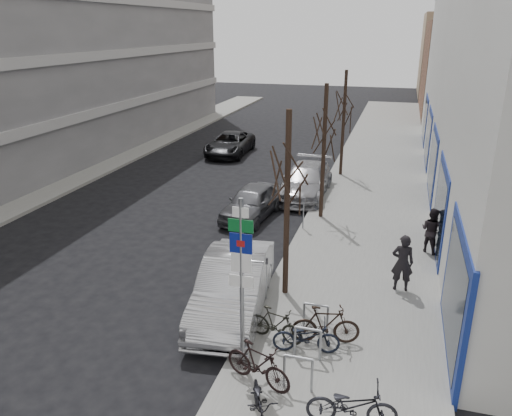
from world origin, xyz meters
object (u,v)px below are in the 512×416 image
Objects in this scene: meter_back at (325,172)px; bike_mid_curb at (306,334)px; pedestrian_near at (402,263)px; tree_near at (288,162)px; meter_front at (266,274)px; bike_far_inner at (326,324)px; lane_car at (230,144)px; bike_far_curb at (352,402)px; highway_sign_pole at (242,274)px; bike_rack at (308,340)px; tree_far at (345,98)px; parked_car_mid at (252,202)px; tree_mid at (325,120)px; parked_car_back at (305,181)px; meter_mid at (303,210)px; bike_near_left at (260,402)px; bike_near_right at (258,364)px; parked_car_front at (233,286)px; bike_mid_inner at (276,324)px; pedestrian_far at (432,230)px.

bike_mid_curb is at bearing -83.18° from meter_back.
pedestrian_near reaches higher than meter_back.
tree_near reaches higher than bike_mid_curb.
tree_near is 4.33× the size of meter_front.
lane_car is at bearing 12.94° from bike_far_inner.
tree_near is 6.30m from bike_far_curb.
bike_rack is at bearing 23.59° from highway_sign_pole.
tree_far is 1.39× the size of parked_car_mid.
tree_mid is 9.44m from bike_far_inner.
bike_far_inner is at bearing -77.10° from parked_car_back.
meter_mid is 0.78× the size of bike_near_left.
parked_car_back is (-2.71, 11.51, 0.07)m from bike_far_inner.
tree_far is (-1.20, 15.90, 3.44)m from bike_rack.
bike_near_right is 0.99× the size of bike_far_inner.
bike_near_right is at bearing 139.92° from bike_mid_curb.
highway_sign_pole is 1.86× the size of bike_rack.
tree_near reaches higher than parked_car_front.
parked_car_back is (0.00, 10.54, -0.07)m from parked_car_front.
parked_car_back is at bearing -108.20° from tree_far.
parked_car_mid reaches higher than bike_near_right.
meter_back is 10.09m from pedestrian_near.
tree_mid reaches higher than bike_far_inner.
lane_car reaches higher than bike_far_inner.
parked_car_back reaches higher than lane_car.
meter_mid is at bearing 75.61° from parked_car_front.
highway_sign_pole reaches higher than lane_car.
parked_car_front is (-1.54, 2.89, 0.14)m from bike_near_right.
bike_near_left is at bearing -82.41° from tree_near.
pedestrian_near is at bearing -59.02° from tree_mid.
tree_near reaches higher than meter_back.
highway_sign_pole is 0.76× the size of tree_mid.
bike_mid_curb is 2.42m from bike_far_curb.
parked_car_mid is (-2.80, -0.53, -3.43)m from tree_mid.
bike_near_right is (-0.35, 1.10, 0.01)m from bike_near_left.
highway_sign_pole is 9.99m from parked_car_mid.
pedestrian_near is (0.83, 5.82, 0.33)m from bike_far_curb.
meter_front is 1.03m from parked_car_front.
highway_sign_pole is at bearing -91.14° from tree_mid.
meter_mid is 0.75× the size of bike_far_inner.
bike_rack is 0.41× the size of tree_mid.
highway_sign_pole is 14.10m from meter_back.
meter_back is 0.25× the size of parked_car_back.
bike_near_left is 4.41m from parked_car_front.
meter_front reaches higher than lane_car.
parked_car_mid is (-2.80, -7.03, -3.43)m from tree_far.
parked_car_mid is 7.77m from pedestrian_near.
tree_mid is 6.50m from tree_far.
meter_back is at bearing 97.02° from bike_rack.
meter_back is at bearing 16.96° from bike_mid_inner.
pedestrian_near is 1.08× the size of pedestrian_far.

